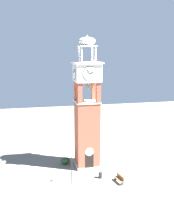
{
  "coord_description": "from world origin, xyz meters",
  "views": [
    {
      "loc": [
        -7.18,
        -32.27,
        15.22
      ],
      "look_at": [
        0.0,
        0.0,
        7.53
      ],
      "focal_mm": 41.73,
      "sensor_mm": 36.0,
      "label": 1
    }
  ],
  "objects": [
    {
      "name": "park_bench",
      "position": [
        2.73,
        -5.5,
        0.48
      ],
      "size": [
        0.74,
        1.65,
        0.95
      ],
      "color": "brown",
      "rests_on": "ground"
    },
    {
      "name": "ground",
      "position": [
        0.0,
        0.0,
        0.0
      ],
      "size": [
        80.0,
        80.0,
        0.0
      ],
      "primitive_type": "plane",
      "color": "gray"
    },
    {
      "name": "trash_bin",
      "position": [
        0.85,
        -3.89,
        0.4
      ],
      "size": [
        0.52,
        0.52,
        0.8
      ],
      "primitive_type": "cylinder",
      "color": "#2D2D33",
      "rests_on": "ground"
    },
    {
      "name": "shrub_near_entry",
      "position": [
        -2.82,
        1.25,
        0.45
      ],
      "size": [
        1.23,
        1.23,
        0.9
      ],
      "primitive_type": "ellipsoid",
      "color": "#234C28",
      "rests_on": "ground"
    },
    {
      "name": "clock_tower",
      "position": [
        0.0,
        -0.0,
        6.97
      ],
      "size": [
        3.52,
        3.52,
        17.21
      ],
      "color": "#9E4C38",
      "rests_on": "ground"
    },
    {
      "name": "lamp_post",
      "position": [
        -2.83,
        -4.49,
        2.57
      ],
      "size": [
        0.36,
        0.36,
        3.69
      ],
      "color": "black",
      "rests_on": "ground"
    }
  ]
}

